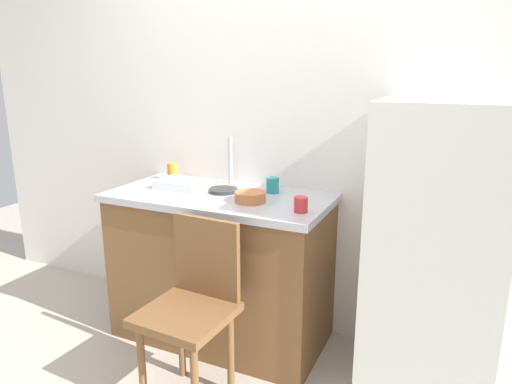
{
  "coord_description": "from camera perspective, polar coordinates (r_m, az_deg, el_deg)",
  "views": [
    {
      "loc": [
        0.92,
        -1.56,
        1.57
      ],
      "look_at": [
        -0.07,
        0.6,
        0.94
      ],
      "focal_mm": 32.44,
      "sensor_mm": 36.0,
      "label": 1
    }
  ],
  "objects": [
    {
      "name": "cup_red",
      "position": [
        2.28,
        5.55,
        -1.54
      ],
      "size": [
        0.07,
        0.07,
        0.08
      ],
      "primitive_type": "cylinder",
      "color": "red",
      "rests_on": "countertop"
    },
    {
      "name": "back_wall",
      "position": [
        2.74,
        4.9,
        8.46
      ],
      "size": [
        4.8,
        0.1,
        2.54
      ],
      "primitive_type": "cube",
      "color": "white",
      "rests_on": "ground_plane"
    },
    {
      "name": "cabinet_base",
      "position": [
        2.78,
        -4.31,
        -9.53
      ],
      "size": [
        1.22,
        0.6,
        0.85
      ],
      "primitive_type": "cube",
      "color": "brown",
      "rests_on": "ground_plane"
    },
    {
      "name": "cup_teal",
      "position": [
        2.64,
        2.07,
        0.85
      ],
      "size": [
        0.07,
        0.07,
        0.09
      ],
      "primitive_type": "cylinder",
      "color": "teal",
      "rests_on": "countertop"
    },
    {
      "name": "faucet",
      "position": [
        2.84,
        -3.19,
        3.9
      ],
      "size": [
        0.02,
        0.02,
        0.29
      ],
      "primitive_type": "cylinder",
      "color": "#B7B7BC",
      "rests_on": "countertop"
    },
    {
      "name": "chair",
      "position": [
        2.28,
        -7.77,
        -13.46
      ],
      "size": [
        0.42,
        0.42,
        0.89
      ],
      "rotation": [
        0.0,
        0.0,
        -0.06
      ],
      "color": "brown",
      "rests_on": "ground_plane"
    },
    {
      "name": "countertop",
      "position": [
        2.63,
        -4.49,
        -0.64
      ],
      "size": [
        1.26,
        0.64,
        0.04
      ],
      "primitive_type": "cube",
      "color": "#B7B7BC",
      "rests_on": "cabinet_base"
    },
    {
      "name": "cup_orange",
      "position": [
        2.99,
        -10.25,
        2.5
      ],
      "size": [
        0.06,
        0.06,
        0.11
      ],
      "primitive_type": "cylinder",
      "color": "orange",
      "rests_on": "countertop"
    },
    {
      "name": "terracotta_bowl",
      "position": [
        2.45,
        -0.73,
        -0.59
      ],
      "size": [
        0.17,
        0.17,
        0.06
      ],
      "primitive_type": "cylinder",
      "color": "#C67042",
      "rests_on": "countertop"
    },
    {
      "name": "hotplate",
      "position": [
        2.66,
        -4.08,
        0.21
      ],
      "size": [
        0.17,
        0.17,
        0.02
      ],
      "primitive_type": "cylinder",
      "color": "#2D2D2D",
      "rests_on": "countertop"
    },
    {
      "name": "refrigerator",
      "position": [
        2.35,
        21.24,
        -7.35
      ],
      "size": [
        0.58,
        0.64,
        1.45
      ],
      "primitive_type": "cube",
      "color": "silver",
      "rests_on": "ground_plane"
    },
    {
      "name": "dish_tray",
      "position": [
        2.78,
        -9.18,
        0.98
      ],
      "size": [
        0.28,
        0.2,
        0.05
      ],
      "primitive_type": "cube",
      "color": "white",
      "rests_on": "countertop"
    }
  ]
}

